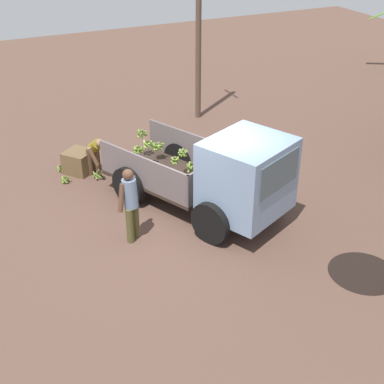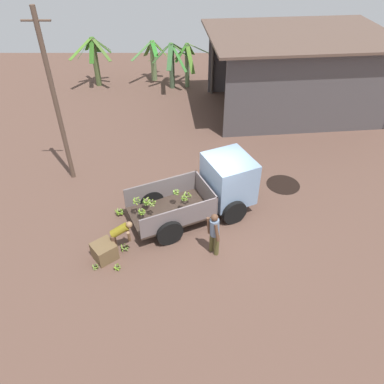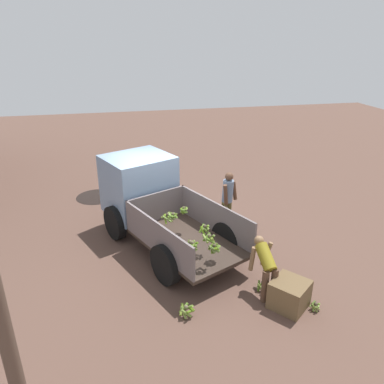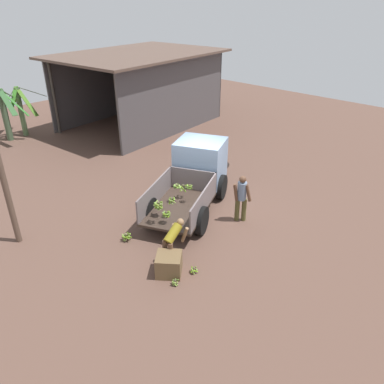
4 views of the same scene
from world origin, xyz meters
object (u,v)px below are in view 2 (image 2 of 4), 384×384
Objects in this scene: banana_bunch_on_ground_2 at (117,267)px; wooden_crate_0 at (104,251)px; person_worker_loading at (120,234)px; banana_bunch_on_ground_1 at (120,212)px; utility_pole at (56,102)px; banana_bunch_on_ground_0 at (125,247)px; cargo_truck at (217,186)px; person_foreground_visitor at (214,232)px; banana_bunch_on_ground_3 at (95,266)px.

wooden_crate_0 reaches higher than banana_bunch_on_ground_2.
person_worker_loading is 1.82m from banana_bunch_on_ground_1.
banana_bunch_on_ground_1 is at bearing -46.14° from utility_pole.
banana_bunch_on_ground_0 is at bearing 81.71° from banana_bunch_on_ground_2.
banana_bunch_on_ground_2 is at bearing -162.70° from cargo_truck.
banana_bunch_on_ground_2 is (-0.12, -0.80, -0.02)m from banana_bunch_on_ground_0.
banana_bunch_on_ground_0 is at bearing -42.17° from person_foreground_visitor.
banana_bunch_on_ground_2 is at bearing -97.38° from person_worker_loading.
banana_bunch_on_ground_0 is (2.68, -4.06, -3.16)m from utility_pole.
banana_bunch_on_ground_3 is at bearing -168.38° from cargo_truck.
wooden_crate_0 is (-0.48, -0.33, -0.42)m from person_worker_loading.
utility_pole is 3.96× the size of person_foreground_visitor.
banana_bunch_on_ground_0 is at bearing -170.81° from cargo_truck.
utility_pole reaches higher than banana_bunch_on_ground_2.
cargo_truck reaches higher than wooden_crate_0.
utility_pole is at bearing 111.27° from banana_bunch_on_ground_3.
person_foreground_visitor is at bearing -119.78° from cargo_truck.
banana_bunch_on_ground_0 is (-3.06, -2.05, -0.94)m from cargo_truck.
banana_bunch_on_ground_1 is 2.54m from banana_bunch_on_ground_2.
person_worker_loading is 5.32× the size of banana_bunch_on_ground_3.
banana_bunch_on_ground_2 is at bearing -83.16° from banana_bunch_on_ground_1.
utility_pole is at bearing -77.15° from person_foreground_visitor.
cargo_truck is at bearing -19.37° from utility_pole.
banana_bunch_on_ground_0 is 1.11m from banana_bunch_on_ground_3.
person_foreground_visitor is 2.97m from banana_bunch_on_ground_0.
cargo_truck is 0.72× the size of utility_pole.
banana_bunch_on_ground_3 is at bearing -135.68° from banana_bunch_on_ground_0.
person_foreground_visitor is 3.83m from banana_bunch_on_ground_1.
person_foreground_visitor is 1.38× the size of person_worker_loading.
cargo_truck is at bearing 27.03° from person_worker_loading.
utility_pole is 4.53m from banana_bunch_on_ground_1.
person_worker_loading is at bearing 48.55° from banana_bunch_on_ground_3.
banana_bunch_on_ground_2 is at bearing -98.29° from banana_bunch_on_ground_0.
banana_bunch_on_ground_1 is (-3.48, -0.33, -0.92)m from cargo_truck.
utility_pole is at bearing 116.79° from person_worker_loading.
utility_pole is 29.12× the size of banana_bunch_on_ground_3.
person_foreground_visitor is 4.96× the size of banana_bunch_on_ground_1.
cargo_truck is 3.80m from banana_bunch_on_ground_0.
person_foreground_visitor is at bearing -1.91° from banana_bunch_on_ground_0.
wooden_crate_0 is at bearing -36.60° from person_foreground_visitor.
utility_pole is at bearing 117.74° from banana_bunch_on_ground_2.
banana_bunch_on_ground_1 is at bearing 103.72° from banana_bunch_on_ground_0.
cargo_truck is 3.77m from person_worker_loading.
person_worker_loading is 1.79× the size of wooden_crate_0.
banana_bunch_on_ground_3 is (1.88, -4.84, -3.19)m from utility_pole.
banana_bunch_on_ground_3 is (-0.70, -0.79, -0.61)m from person_worker_loading.
banana_bunch_on_ground_0 is (-2.87, 0.10, -0.78)m from person_foreground_visitor.
banana_bunch_on_ground_3 is (-0.37, -2.49, -0.05)m from banana_bunch_on_ground_1.
banana_bunch_on_ground_3 is 0.34× the size of wooden_crate_0.
person_foreground_visitor reaches higher than banana_bunch_on_ground_2.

